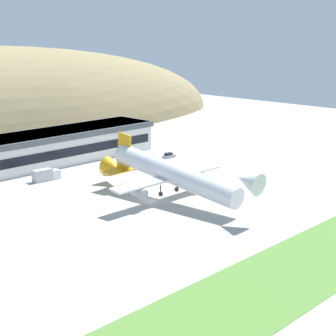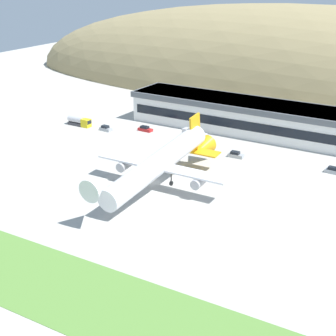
{
  "view_description": "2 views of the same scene",
  "coord_description": "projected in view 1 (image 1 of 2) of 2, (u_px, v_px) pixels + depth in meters",
  "views": [
    {
      "loc": [
        -86.78,
        -90.7,
        39.57
      ],
      "look_at": [
        5.45,
        -0.37,
        7.12
      ],
      "focal_mm": 60.0,
      "sensor_mm": 36.0,
      "label": 1
    },
    {
      "loc": [
        67.98,
        -102.47,
        50.75
      ],
      "look_at": [
        7.8,
        -4.8,
        6.72
      ],
      "focal_mm": 60.0,
      "sensor_mm": 36.0,
      "label": 2
    }
  ],
  "objects": [
    {
      "name": "grass_strip_foreground",
      "position": [
        325.0,
        254.0,
        100.65
      ],
      "size": [
        309.11,
        17.76,
        0.08
      ],
      "primitive_type": "cube",
      "color": "#568438",
      "rests_on": "ground_plane"
    },
    {
      "name": "fuel_truck",
      "position": [
        46.0,
        175.0,
        148.82
      ],
      "size": [
        7.65,
        2.72,
        3.17
      ],
      "color": "silver",
      "rests_on": "ground_plane"
    },
    {
      "name": "traffic_cone_0",
      "position": [
        123.0,
        193.0,
        136.51
      ],
      "size": [
        0.52,
        0.52,
        0.58
      ],
      "color": "orange",
      "rests_on": "ground_plane"
    },
    {
      "name": "ground_plane",
      "position": [
        151.0,
        201.0,
        131.33
      ],
      "size": [
        343.45,
        343.45,
        0.0
      ],
      "primitive_type": "plane",
      "color": "#ADAAA3"
    },
    {
      "name": "terminal_building",
      "position": [
        44.0,
        147.0,
        165.19
      ],
      "size": [
        74.66,
        16.15,
        9.56
      ],
      "color": "white",
      "rests_on": "ground_plane"
    },
    {
      "name": "cargo_airplane",
      "position": [
        171.0,
        174.0,
        130.84
      ],
      "size": [
        33.39,
        49.06,
        12.7
      ],
      "color": "silver"
    },
    {
      "name": "service_car_3",
      "position": [
        111.0,
        171.0,
        155.73
      ],
      "size": [
        4.24,
        1.97,
        1.68
      ],
      "color": "#999EA3",
      "rests_on": "ground_plane"
    },
    {
      "name": "service_car_2",
      "position": [
        169.0,
        156.0,
        174.87
      ],
      "size": [
        4.31,
        1.91,
        1.61
      ],
      "color": "#999EA3",
      "rests_on": "ground_plane"
    }
  ]
}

